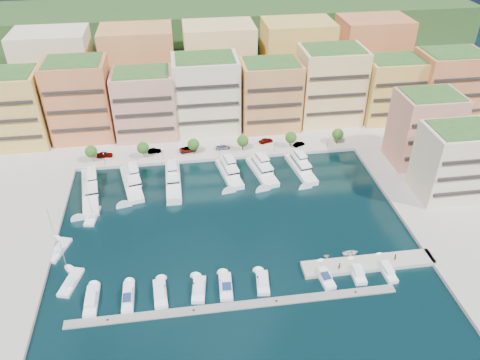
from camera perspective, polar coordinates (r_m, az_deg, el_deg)
The scene contains 60 objects.
ground at distance 126.39m, azimuth -1.03°, elevation -4.75°, with size 400.00×400.00×0.00m, color black.
north_quay at distance 178.70m, azimuth -3.58°, elevation 7.71°, with size 220.00×64.00×2.00m, color #9E998E.
east_quay at distance 140.61m, azimuth 25.44°, elevation -4.07°, with size 34.00×76.00×2.00m, color #9E998E.
hillside at distance 222.64m, azimuth -4.73°, elevation 13.15°, with size 240.00×40.00×58.00m, color #1A3515.
south_pontoon at distance 104.64m, azimuth -0.56°, elevation -15.16°, with size 72.00×2.20×0.35m, color gray.
finger_pier at distance 117.31m, azimuth 15.33°, elevation -9.96°, with size 32.00×5.00×2.00m, color #9E998E.
apartment_0 at distance 170.64m, azimuth -26.22°, elevation 7.77°, with size 22.00×16.50×24.80m.
apartment_1 at distance 166.36m, azimuth -18.90°, elevation 9.26°, with size 20.00×16.50×26.80m.
apartment_2 at distance 162.57m, azimuth -11.54°, elevation 9.08°, with size 20.00×15.50×22.80m.
apartment_3 at distance 163.69m, azimuth -4.14°, elevation 10.45°, with size 22.00×16.50×25.80m.
apartment_4 at distance 165.05m, azimuth 3.69°, elevation 10.30°, with size 20.00×15.50×23.80m.
apartment_5 at distance 171.81m, azimuth 10.93°, elevation 11.28°, with size 22.00×16.50×26.80m.
apartment_6 at distance 178.98m, azimuth 17.87°, elevation 10.49°, with size 20.00×15.50×22.80m.
apartment_7 at distance 186.39m, azimuth 23.84°, elevation 10.48°, with size 22.00×16.50×24.80m.
apartment_east_a at distance 154.19m, azimuth 21.52°, elevation 5.87°, with size 18.00×14.50×22.80m.
apartment_east_b at distance 141.41m, azimuth 24.60°, elevation 2.00°, with size 18.00×14.50×20.80m.
backblock_0 at distance 188.06m, azimuth -21.44°, elevation 12.13°, with size 26.00×18.00×30.00m, color beige.
backblock_1 at distance 183.49m, azimuth -12.12°, elevation 13.20°, with size 26.00×18.00×30.00m, color tan.
backblock_2 at distance 183.77m, azimuth -2.51°, elevation 13.95°, with size 26.00×18.00×30.00m, color #F0CF7F.
backblock_3 at distance 188.87m, azimuth 6.87°, elevation 14.31°, with size 26.00×18.00×30.00m, color gold.
backblock_4 at distance 198.43m, azimuth 15.56°, elevation 14.31°, with size 26.00×18.00×30.00m, color #DC7749.
tree_0 at distance 153.54m, azimuth -17.70°, elevation 3.32°, with size 3.80×3.80×5.65m.
tree_1 at distance 151.41m, azimuth -11.75°, elevation 3.85°, with size 3.80×3.80×5.65m.
tree_2 at distance 150.96m, azimuth -5.69°, elevation 4.35°, with size 3.80×3.80×5.65m.
tree_3 at distance 152.20m, azimuth 0.34°, elevation 4.79°, with size 3.80×3.80×5.65m.
tree_4 at distance 155.08m, azimuth 6.22°, elevation 5.17°, with size 3.80×3.80×5.65m.
tree_5 at distance 159.53m, azimuth 11.84°, elevation 5.49°, with size 3.80×3.80×5.65m.
lamppost_0 at distance 151.34m, azimuth -16.26°, elevation 2.72°, with size 0.30×0.30×4.20m.
lamppost_1 at distance 149.51m, azimuth -9.45°, elevation 3.30°, with size 0.30×0.30×4.20m.
lamppost_2 at distance 149.84m, azimuth -2.57°, elevation 3.84°, with size 0.30×0.30×4.20m.
lamppost_3 at distance 152.31m, azimuth 4.20°, elevation 4.32°, with size 0.30×0.30×4.20m.
lamppost_4 at distance 156.81m, azimuth 10.67°, elevation 4.72°, with size 0.30×0.30×4.20m.
yacht_0 at distance 142.62m, azimuth -17.81°, elevation -0.94°, with size 7.46×23.44×7.30m.
yacht_1 at distance 142.38m, azimuth -13.07°, elevation -0.20°, with size 8.14×19.54×7.30m.
yacht_2 at distance 141.30m, azimuth -8.16°, elevation 0.18°, with size 4.41×19.68×7.30m.
yacht_3 at distance 143.18m, azimuth -1.34°, elevation 1.06°, with size 7.18×16.86×7.30m.
yacht_4 at distance 144.29m, azimuth 2.66°, elevation 1.26°, with size 7.95×17.56×7.30m.
yacht_5 at distance 146.65m, azimuth 7.38°, elevation 1.64°, with size 6.66×17.73×7.30m.
cruiser_0 at distance 109.73m, azimuth -17.65°, elevation -13.90°, with size 2.75×8.85×2.55m.
cruiser_1 at distance 108.39m, azimuth -13.47°, elevation -13.73°, with size 2.54×8.70×2.66m.
cruiser_2 at distance 107.72m, azimuth -9.70°, elevation -13.52°, with size 3.35×8.40×2.55m.
cruiser_3 at distance 107.48m, azimuth -5.02°, elevation -13.17°, with size 3.82×7.92×2.55m.
cruiser_4 at distance 107.69m, azimuth -1.75°, elevation -12.88°, with size 3.27×8.10×2.66m.
cruiser_5 at distance 108.62m, azimuth 2.79°, elevation -12.41°, with size 3.49×7.30×2.55m.
cruiser_7 at distance 111.58m, azimuth 10.23°, elevation -11.47°, with size 3.49×8.29×2.66m.
cruiser_8 at distance 113.98m, azimuth 14.07°, elevation -10.91°, with size 2.93×7.31×2.55m.
cruiser_9 at distance 116.53m, azimuth 17.37°, elevation -10.39°, with size 2.71×8.50×2.55m.
sailboat_2 at distance 132.75m, azimuth -17.54°, elevation -4.26°, with size 3.78×8.41×13.20m.
sailboat_0 at distance 115.42m, azimuth -19.90°, elevation -11.70°, with size 5.12×9.15×13.20m.
sailboat_1 at distance 124.70m, azimuth -21.22°, elevation -8.03°, with size 5.42×9.11×13.20m.
tender_2 at distance 118.74m, azimuth 13.34°, elevation -8.67°, with size 2.86×4.00×0.83m, color silver.
tender_1 at distance 116.90m, azimuth 10.51°, elevation -9.07°, with size 1.25×1.45×0.76m, color beige.
car_0 at distance 156.57m, azimuth -16.17°, elevation 3.00°, with size 2.00×4.97×1.69m, color gray.
car_1 at distance 155.26m, azimuth -10.40°, elevation 3.53°, with size 1.50×4.30×1.42m, color gray.
car_2 at distance 154.26m, azimuth -6.33°, elevation 3.74°, with size 2.65×5.74×1.60m, color gray.
car_3 at distance 154.87m, azimuth -2.12°, elevation 4.03°, with size 1.94×4.78×1.39m, color gray.
car_4 at distance 158.67m, azimuth 3.17°, elevation 4.84°, with size 1.93×4.81×1.64m, color gray.
car_5 at distance 157.76m, azimuth 7.20°, elevation 4.36°, with size 1.42×4.08×1.35m, color gray.
person_0 at distance 112.57m, azimuth 12.01°, elevation -10.23°, with size 0.71×0.47×1.95m, color #233247.
person_1 at distance 118.38m, azimuth 18.36°, elevation -8.90°, with size 0.84×0.66×1.74m, color brown.
Camera 1 is at (-11.70, -97.70, 79.32)m, focal length 35.00 mm.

